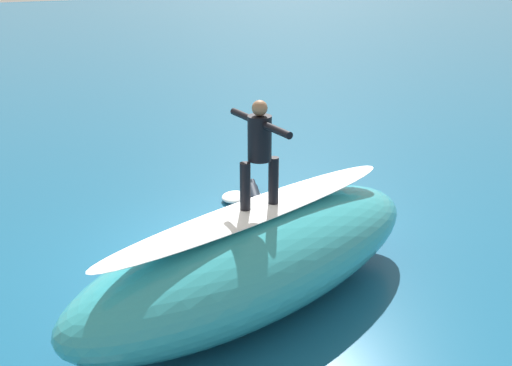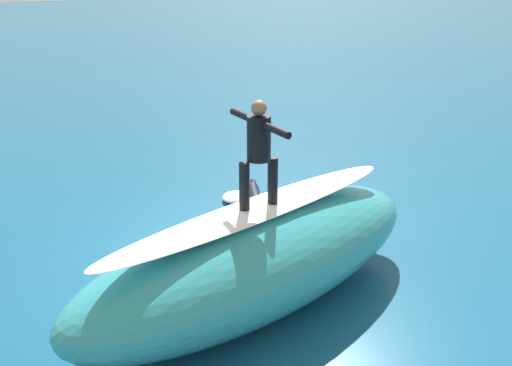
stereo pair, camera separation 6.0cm
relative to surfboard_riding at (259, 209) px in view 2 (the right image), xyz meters
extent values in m
plane|color=#145175|center=(0.15, -1.88, -1.64)|extent=(120.00, 120.00, 0.00)
ellipsoid|color=teal|center=(0.05, 0.02, -0.84)|extent=(7.14, 4.30, 1.60)
ellipsoid|color=white|center=(0.05, 0.02, 0.00)|extent=(5.71, 2.56, 0.08)
ellipsoid|color=silver|center=(0.00, 0.00, 0.00)|extent=(2.07, 0.74, 0.07)
cylinder|color=black|center=(0.24, 0.02, 0.41)|extent=(0.16, 0.16, 0.74)
cylinder|color=black|center=(-0.24, -0.02, 0.41)|extent=(0.16, 0.16, 0.74)
cylinder|color=black|center=(0.00, 0.00, 1.11)|extent=(0.38, 0.38, 0.67)
sphere|color=#936B4C|center=(0.00, 0.00, 1.56)|extent=(0.23, 0.23, 0.23)
cylinder|color=black|center=(-0.05, 0.47, 1.34)|extent=(0.16, 0.60, 0.11)
cylinder|color=black|center=(0.05, -0.47, 1.34)|extent=(0.16, 0.60, 0.11)
ellipsoid|color=silver|center=(-1.66, -3.70, -1.59)|extent=(1.17, 2.13, 0.10)
cylinder|color=black|center=(-1.66, -3.70, -1.40)|extent=(0.54, 0.86, 0.29)
sphere|color=tan|center=(-1.49, -3.23, -1.34)|extent=(0.20, 0.20, 0.20)
cylinder|color=black|center=(-1.82, -4.42, -1.48)|extent=(0.34, 0.68, 0.13)
cylinder|color=black|center=(-1.98, -4.37, -1.48)|extent=(0.34, 0.68, 0.13)
ellipsoid|color=white|center=(-3.47, -2.46, -1.59)|extent=(0.64, 0.52, 0.09)
ellipsoid|color=white|center=(-1.38, -4.10, -1.55)|extent=(0.85, 0.88, 0.18)
camera|label=1|loc=(3.83, 7.86, 3.73)|focal=44.22mm
camera|label=2|loc=(3.78, 7.89, 3.73)|focal=44.22mm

